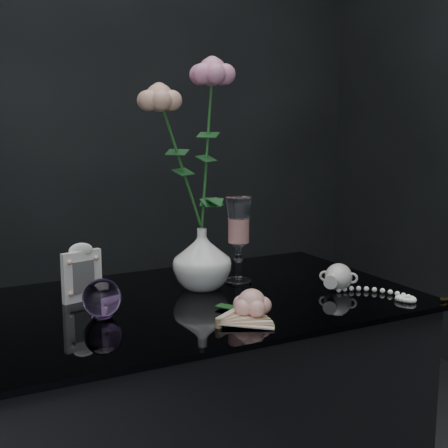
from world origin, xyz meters
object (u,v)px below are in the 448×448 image
pearl_jar (339,276)px  loose_rose (252,303)px  paperweight (102,298)px  picture_frame (82,272)px  vase (202,259)px  wine_glass (239,240)px

pearl_jar → loose_rose: bearing=-119.3°
paperweight → picture_frame: bearing=92.2°
vase → loose_rose: (-0.01, -0.23, -0.04)m
vase → paperweight: (-0.26, -0.09, -0.03)m
wine_glass → loose_rose: bearing=-113.5°
loose_rose → vase: bearing=112.3°
picture_frame → loose_rose: 0.38m
wine_glass → vase: bearing=-174.5°
picture_frame → loose_rose: size_ratio=0.75×
wine_glass → paperweight: (-0.37, -0.10, -0.06)m
picture_frame → loose_rose: (0.26, -0.27, -0.03)m
pearl_jar → vase: bearing=-165.0°
wine_glass → pearl_jar: size_ratio=0.91×
picture_frame → pearl_jar: size_ratio=0.56×
picture_frame → pearl_jar: picture_frame is taller
paperweight → pearl_jar: paperweight is taller
vase → picture_frame: bearing=172.9°
paperweight → loose_rose: (0.26, -0.14, -0.01)m
paperweight → pearl_jar: size_ratio=0.34×
wine_glass → pearl_jar: 0.25m
wine_glass → loose_rose: (-0.11, -0.24, -0.07)m
vase → paperweight: size_ratio=1.81×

